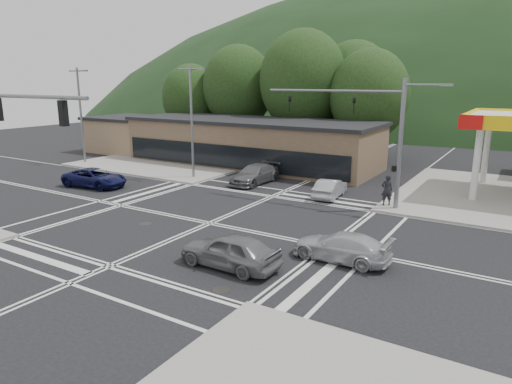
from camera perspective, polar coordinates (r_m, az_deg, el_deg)
The scene contains 20 objects.
ground at distance 25.91m, azimuth -5.80°, elevation -3.91°, with size 120.00×120.00×0.00m, color black.
sidewalk_nw at distance 46.47m, azimuth -9.35°, elevation 3.98°, with size 16.00×16.00×0.15m, color gray.
commercial_row at distance 43.63m, azimuth -0.69°, elevation 6.09°, with size 24.00×8.00×4.00m, color brown.
commercial_nw at distance 53.86m, azimuth -15.35°, elevation 6.86°, with size 8.00×7.00×3.60m, color #846B4F.
hill_north at distance 110.86m, azimuth 23.97°, elevation 8.57°, with size 252.00×126.00×140.00m, color black.
tree_n_a at distance 52.38m, azimuth -2.21°, elevation 13.01°, with size 8.00×8.00×11.75m.
tree_n_b at distance 48.39m, azimuth 5.92°, elevation 13.66°, with size 9.00×9.00×12.98m.
tree_n_c at distance 45.79m, azimuth 13.95°, elevation 11.70°, with size 7.60×7.60×10.87m.
tree_n_d at distance 55.19m, azimuth -8.08°, elevation 11.58°, with size 6.80×6.80×9.76m.
tree_n_e at distance 50.53m, azimuth 12.12°, elevation 12.70°, with size 8.40×8.40×11.98m.
streetlight_nw at distance 37.10m, azimuth -7.99°, elevation 9.34°, with size 2.50×0.25×9.00m.
streetlight_w at distance 46.84m, azimuth -21.04°, elevation 9.47°, with size 2.50×0.25×9.00m.
signal_mast_ne at distance 29.05m, azimuth 15.31°, elevation 7.83°, with size 11.65×0.30×8.00m.
car_blue_west at distance 36.50m, azimuth -19.51°, elevation 1.69°, with size 2.30×4.98×1.39m, color #0D0F3A.
car_grey_center at distance 19.70m, azimuth -3.26°, elevation -7.28°, with size 1.82×4.52×1.54m, color slate.
car_silver_east at distance 20.78m, azimuth 10.60°, elevation -6.74°, with size 1.80×4.42×1.28m, color #B5B6BC.
car_queue_a at distance 31.65m, azimuth 9.23°, elevation 0.46°, with size 1.38×3.94×1.30m, color #9A9CA0.
car_queue_b at distance 41.35m, azimuth 12.53°, elevation 3.67°, with size 1.92×4.76×1.62m, color beige.
car_northbound at distance 35.54m, azimuth -0.16°, elevation 2.24°, with size 2.05×5.04×1.46m, color #595C5E.
pedestrian at distance 29.88m, azimuth 16.05°, elevation 0.26°, with size 0.72×0.47×1.96m, color black.
Camera 1 is at (15.09, -19.55, 7.85)m, focal length 32.00 mm.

